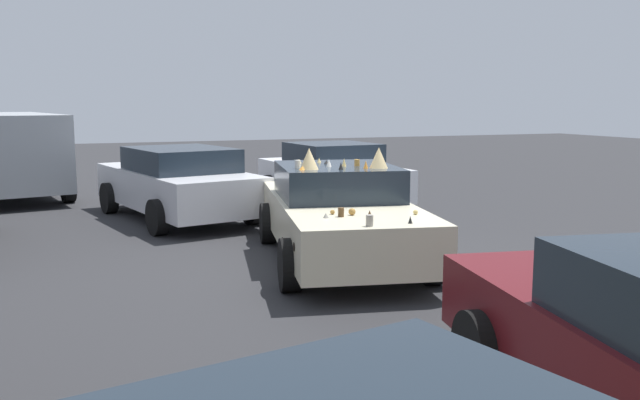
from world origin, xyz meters
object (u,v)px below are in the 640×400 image
at_px(parked_van_near_right, 5,150).
at_px(parked_sedan_behind_right, 331,175).
at_px(art_car_decorated, 339,213).
at_px(parked_sedan_near_left, 178,182).

distance_m(parked_van_near_right, parked_sedan_behind_right, 7.77).
bearing_deg(art_car_decorated, parked_van_near_right, -139.37).
relative_size(art_car_decorated, parked_van_near_right, 0.89).
bearing_deg(art_car_decorated, parked_sedan_behind_right, 170.78).
bearing_deg(parked_sedan_near_left, parked_van_near_right, 24.07).
height_order(art_car_decorated, parked_van_near_right, parked_van_near_right).
bearing_deg(parked_sedan_behind_right, art_car_decorated, 154.18).
relative_size(parked_van_near_right, parked_sedan_behind_right, 1.29).
bearing_deg(parked_van_near_right, art_car_decorated, 18.04).
xyz_separation_m(art_car_decorated, parked_sedan_near_left, (4.32, 1.55, 0.03)).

